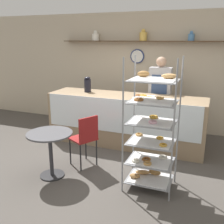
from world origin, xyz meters
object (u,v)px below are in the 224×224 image
at_px(cafe_chair, 86,136).
at_px(coffee_carafe, 88,85).
at_px(cafe_table, 50,144).
at_px(pastry_rack, 151,132).
at_px(donut_tray_counter, 143,96).
at_px(person_worker, 160,95).

height_order(cafe_chair, coffee_carafe, coffee_carafe).
height_order(cafe_table, coffee_carafe, coffee_carafe).
bearing_deg(pastry_rack, cafe_chair, 168.83).
height_order(pastry_rack, cafe_chair, pastry_rack).
bearing_deg(cafe_chair, cafe_table, -7.99).
bearing_deg(pastry_rack, cafe_table, -170.19).
height_order(cafe_chair, donut_tray_counter, donut_tray_counter).
height_order(cafe_table, cafe_chair, cafe_chair).
bearing_deg(donut_tray_counter, person_worker, 72.16).
relative_size(cafe_chair, donut_tray_counter, 2.38).
xyz_separation_m(person_worker, cafe_table, (-1.21, -2.27, -0.41)).
distance_m(pastry_rack, cafe_table, 1.56).
bearing_deg(cafe_table, donut_tray_counter, 58.37).
relative_size(person_worker, cafe_table, 2.43).
bearing_deg(coffee_carafe, cafe_chair, -65.43).
bearing_deg(cafe_chair, coffee_carafe, -126.72).
xyz_separation_m(person_worker, cafe_chair, (-0.85, -1.79, -0.40)).
distance_m(cafe_table, donut_tray_counter, 1.98).
relative_size(pastry_rack, cafe_chair, 2.10).
relative_size(pastry_rack, cafe_table, 2.60).
bearing_deg(coffee_carafe, pastry_rack, -40.77).
bearing_deg(donut_tray_counter, cafe_table, -121.63).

